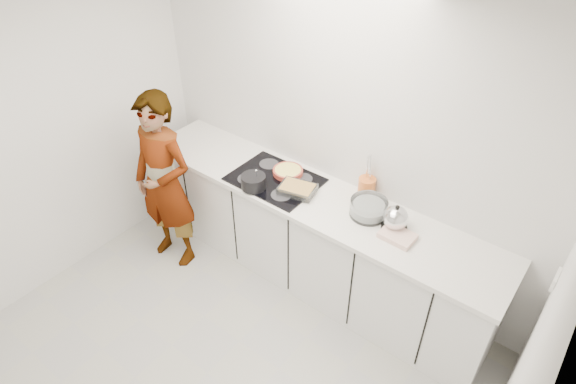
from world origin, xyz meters
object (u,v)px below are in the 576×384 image
Objects in this scene: kettle at (395,219)px; cook at (164,183)px; hob at (275,179)px; utensil_crock at (366,188)px; baking_dish at (297,189)px; tart_dish at (288,171)px; saucepan at (253,182)px; mixing_bowl at (368,209)px.

kettle is 1.96m from cook.
utensil_crock is at bearing 21.01° from hob.
hob is at bearing 173.17° from baking_dish.
kettle reaches higher than tart_dish.
tart_dish is at bearing 72.92° from saucepan.
mixing_bowl reaches higher than baking_dish.
hob is at bearing 27.52° from cook.
kettle is 0.14× the size of cook.
cook reaches higher than mixing_bowl.
saucepan is 1.56× the size of utensil_crock.
baking_dish is at bearing -169.21° from mixing_bowl.
mixing_bowl is at bearing 175.17° from kettle.
saucepan is at bearing -151.99° from baking_dish.
hob is 2.00× the size of mixing_bowl.
cook is (-1.04, -0.50, -0.13)m from baking_dish.
baking_dish is 0.82m from kettle.
baking_dish reaches higher than hob.
saucepan is at bearing -107.08° from tart_dish.
hob is 0.22m from saucepan.
saucepan is (-0.10, -0.32, 0.03)m from tart_dish.
tart_dish is 0.83× the size of mixing_bowl.
saucepan reaches higher than tart_dish.
cook reaches higher than hob.
cook is (-0.73, -0.33, -0.15)m from saucepan.
cook is at bearing -155.43° from saucepan.
tart_dish reaches higher than hob.
utensil_crock is (0.77, 0.47, 0.01)m from saucepan.
cook reaches higher than baking_dish.
hob is 2.72× the size of saucepan.
saucepan is 0.82m from cook.
tart_dish is at bearing 176.84° from mixing_bowl.
cook is at bearing -151.77° from utensil_crock.
utensil_crock is at bearing 12.37° from tart_dish.
kettle is (0.23, -0.02, 0.03)m from mixing_bowl.
hob is at bearing 72.99° from saucepan.
kettle is (1.07, 0.06, 0.08)m from hob.
cook reaches higher than tart_dish.
kettle is at bearing 11.23° from cook.
saucepan is at bearing -148.53° from utensil_crock.
tart_dish is 0.27m from baking_dish.
utensil_crock is at bearing 124.63° from mixing_bowl.
tart_dish is 0.91× the size of baking_dish.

